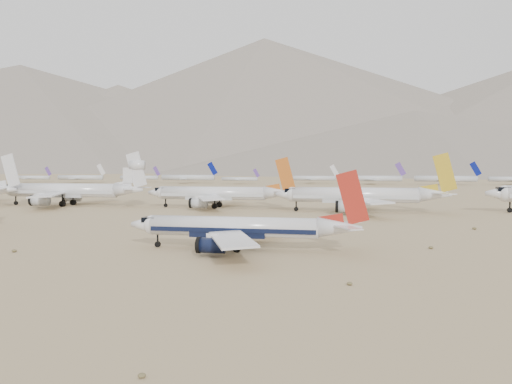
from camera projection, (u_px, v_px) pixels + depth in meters
ground at (289, 246)px, 89.02m from camera, size 7000.00×7000.00×0.00m
main_airliner at (243, 228)px, 84.77m from camera, size 39.00×38.09×13.76m
row2_gold_tail at (362, 196)px, 153.41m from camera, size 51.56×50.43×18.36m
row2_orange_tail at (219, 194)px, 169.02m from camera, size 48.52×47.46×17.31m
row2_white_trijet at (71, 190)px, 177.92m from camera, size 54.87×53.63×19.44m
distant_storage_row at (398, 179)px, 382.49m from camera, size 620.01×62.38×15.43m
mountain_range at (370, 114)px, 1682.13m from camera, size 7354.00×3024.00×470.00m
desert_scrub at (127, 264)px, 71.44m from camera, size 233.60×121.67×0.63m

